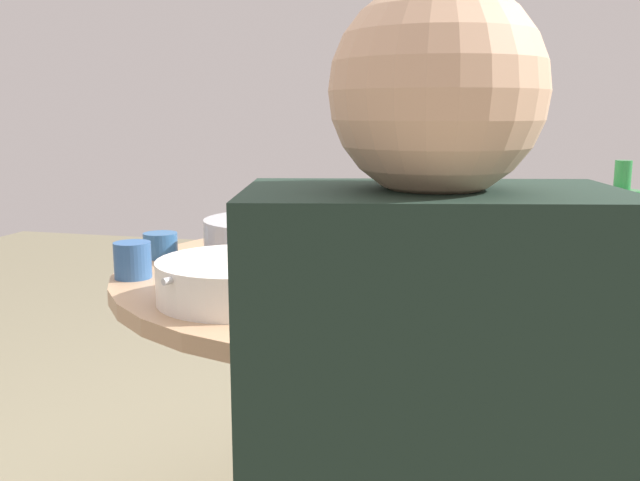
% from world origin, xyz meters
% --- Properties ---
extents(round_dining_table, '(1.12, 1.12, 0.76)m').
position_xyz_m(round_dining_table, '(0.00, 0.00, 0.62)').
color(round_dining_table, '#99999E').
rests_on(round_dining_table, ground).
extents(rice_bowl, '(0.31, 0.31, 0.10)m').
position_xyz_m(rice_bowl, '(-0.25, 0.03, 0.81)').
color(rice_bowl, '#B2B5BA').
rests_on(rice_bowl, round_dining_table).
extents(soup_bowl, '(0.29, 0.29, 0.07)m').
position_xyz_m(soup_bowl, '(-0.20, -0.32, 0.79)').
color(soup_bowl, white).
rests_on(soup_bowl, round_dining_table).
extents(dish_stirfry, '(0.22, 0.22, 0.04)m').
position_xyz_m(dish_stirfry, '(0.17, 0.39, 0.78)').
color(dish_stirfry, silver).
rests_on(dish_stirfry, round_dining_table).
extents(dish_greens, '(0.21, 0.21, 0.05)m').
position_xyz_m(dish_greens, '(0.11, -0.40, 0.78)').
color(dish_greens, silver).
rests_on(dish_greens, round_dining_table).
extents(dish_shrimp, '(0.20, 0.20, 0.04)m').
position_xyz_m(dish_shrimp, '(0.31, -0.14, 0.77)').
color(dish_shrimp, white).
rests_on(dish_shrimp, round_dining_table).
extents(dish_tofu_braise, '(0.21, 0.21, 0.04)m').
position_xyz_m(dish_tofu_braise, '(-0.16, 0.40, 0.78)').
color(dish_tofu_braise, white).
rests_on(dish_tofu_braise, round_dining_table).
extents(green_bottle, '(0.07, 0.07, 0.23)m').
position_xyz_m(green_bottle, '(0.49, 0.08, 0.85)').
color(green_bottle, '#298840').
rests_on(green_bottle, round_dining_table).
extents(tea_cup_near, '(0.07, 0.07, 0.07)m').
position_xyz_m(tea_cup_near, '(-0.47, -0.21, 0.80)').
color(tea_cup_near, '#305A95').
rests_on(tea_cup_near, round_dining_table).
extents(tea_cup_far, '(0.07, 0.07, 0.06)m').
position_xyz_m(tea_cup_far, '(-0.39, 0.24, 0.79)').
color(tea_cup_far, white).
rests_on(tea_cup_far, round_dining_table).
extents(tea_cup_side, '(0.08, 0.08, 0.06)m').
position_xyz_m(tea_cup_side, '(-0.51, -0.02, 0.79)').
color(tea_cup_side, '#2F6098').
rests_on(tea_cup_side, round_dining_table).
extents(diner_left, '(0.39, 0.40, 0.76)m').
position_xyz_m(diner_left, '(0.19, -0.83, 0.76)').
color(diner_left, '#2D333D').
rests_on(diner_left, stool_for_diner_left).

